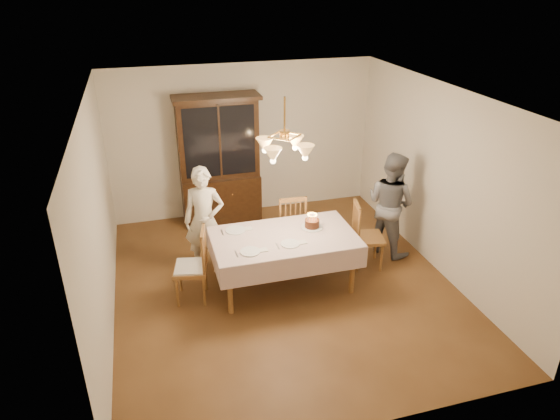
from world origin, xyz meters
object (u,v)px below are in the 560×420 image
object	(u,v)px
elderly_woman	(204,221)
birthday_cake	(312,224)
chair_far_side	(290,227)
dining_table	(284,241)
china_hutch	(219,162)

from	to	relation	value
elderly_woman	birthday_cake	world-z (taller)	elderly_woman
chair_far_side	dining_table	bearing A→B (deg)	-112.03
china_hutch	elderly_woman	world-z (taller)	china_hutch
dining_table	elderly_woman	bearing A→B (deg)	143.69
elderly_woman	birthday_cake	bearing A→B (deg)	-7.28
china_hutch	chair_far_side	world-z (taller)	china_hutch
dining_table	china_hutch	size ratio (longest dim) A/B	0.88
china_hutch	birthday_cake	world-z (taller)	china_hutch
china_hutch	elderly_woman	size ratio (longest dim) A/B	1.39
dining_table	china_hutch	world-z (taller)	china_hutch
elderly_woman	birthday_cake	xyz separation A→B (m)	(1.39, -0.57, 0.03)
chair_far_side	elderly_woman	world-z (taller)	elderly_woman
elderly_woman	chair_far_side	bearing A→B (deg)	19.76
dining_table	china_hutch	xyz separation A→B (m)	(-0.47, 2.25, 0.36)
dining_table	birthday_cake	bearing A→B (deg)	17.15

